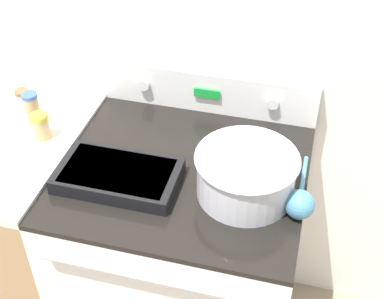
{
  "coord_description": "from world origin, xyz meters",
  "views": [
    {
      "loc": [
        0.34,
        -0.84,
        1.99
      ],
      "look_at": [
        0.02,
        0.37,
        0.97
      ],
      "focal_mm": 50.0,
      "sensor_mm": 36.0,
      "label": 1
    }
  ],
  "objects_px": {
    "mixing_bowl": "(246,173)",
    "spice_jar_blue_cap": "(32,109)",
    "ladle": "(300,203)",
    "spice_jar_yellow_cap": "(41,126)",
    "spice_jar_brown_cap": "(24,102)",
    "casserole_dish": "(118,175)"
  },
  "relations": [
    {
      "from": "casserole_dish",
      "to": "ladle",
      "type": "bearing_deg",
      "value": 0.72
    },
    {
      "from": "mixing_bowl",
      "to": "spice_jar_brown_cap",
      "type": "relative_size",
      "value": 3.27
    },
    {
      "from": "ladle",
      "to": "spice_jar_brown_cap",
      "type": "bearing_deg",
      "value": 166.5
    },
    {
      "from": "mixing_bowl",
      "to": "ladle",
      "type": "bearing_deg",
      "value": -14.75
    },
    {
      "from": "spice_jar_yellow_cap",
      "to": "spice_jar_brown_cap",
      "type": "height_order",
      "value": "spice_jar_brown_cap"
    },
    {
      "from": "mixing_bowl",
      "to": "casserole_dish",
      "type": "xyz_separation_m",
      "value": [
        -0.37,
        -0.05,
        -0.05
      ]
    },
    {
      "from": "mixing_bowl",
      "to": "spice_jar_blue_cap",
      "type": "relative_size",
      "value": 2.57
    },
    {
      "from": "ladle",
      "to": "spice_jar_yellow_cap",
      "type": "distance_m",
      "value": 0.85
    },
    {
      "from": "mixing_bowl",
      "to": "spice_jar_blue_cap",
      "type": "bearing_deg",
      "value": 169.13
    },
    {
      "from": "mixing_bowl",
      "to": "spice_jar_yellow_cap",
      "type": "xyz_separation_m",
      "value": [
        -0.68,
        0.08,
        -0.02
      ]
    },
    {
      "from": "casserole_dish",
      "to": "spice_jar_brown_cap",
      "type": "bearing_deg",
      "value": 151.05
    },
    {
      "from": "ladle",
      "to": "spice_jar_brown_cap",
      "type": "relative_size",
      "value": 3.18
    },
    {
      "from": "spice_jar_brown_cap",
      "to": "casserole_dish",
      "type": "bearing_deg",
      "value": -28.95
    },
    {
      "from": "casserole_dish",
      "to": "spice_jar_yellow_cap",
      "type": "distance_m",
      "value": 0.33
    },
    {
      "from": "spice_jar_yellow_cap",
      "to": "spice_jar_blue_cap",
      "type": "bearing_deg",
      "value": 133.55
    },
    {
      "from": "mixing_bowl",
      "to": "spice_jar_blue_cap",
      "type": "xyz_separation_m",
      "value": [
        -0.74,
        0.14,
        -0.01
      ]
    },
    {
      "from": "spice_jar_blue_cap",
      "to": "spice_jar_brown_cap",
      "type": "xyz_separation_m",
      "value": [
        -0.06,
        0.05,
        -0.01
      ]
    },
    {
      "from": "mixing_bowl",
      "to": "spice_jar_brown_cap",
      "type": "distance_m",
      "value": 0.82
    },
    {
      "from": "ladle",
      "to": "spice_jar_blue_cap",
      "type": "xyz_separation_m",
      "value": [
        -0.9,
        0.18,
        0.03
      ]
    },
    {
      "from": "casserole_dish",
      "to": "spice_jar_yellow_cap",
      "type": "relative_size",
      "value": 4.01
    },
    {
      "from": "casserole_dish",
      "to": "spice_jar_brown_cap",
      "type": "height_order",
      "value": "spice_jar_brown_cap"
    },
    {
      "from": "mixing_bowl",
      "to": "casserole_dish",
      "type": "height_order",
      "value": "mixing_bowl"
    }
  ]
}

